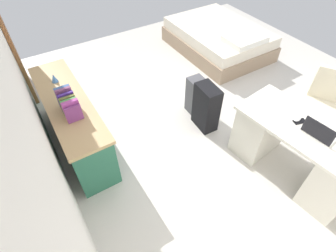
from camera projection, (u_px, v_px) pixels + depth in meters
The scene contains 14 objects.
ground_plane at pixel (207, 106), 4.11m from camera, with size 5.90×5.90×0.00m, color beige.
wall_back at pixel (11, 76), 2.25m from camera, with size 4.90×0.10×2.83m, color silver.
door_wooden at pixel (5, 30), 3.68m from camera, with size 0.88×0.05×2.04m, color brown.
desk at pixel (296, 150), 3.00m from camera, with size 1.51×0.82×0.74m.
office_chair at pixel (321, 109), 3.43m from camera, with size 0.63×0.63×0.94m.
credenza at pixel (73, 122), 3.34m from camera, with size 1.80×0.48×0.74m.
bed at pixel (218, 39), 5.11m from camera, with size 1.90×1.40×0.58m.
suitcase_black at pixel (206, 107), 3.59m from camera, with size 0.36×0.22×0.67m, color black.
suitcase_spare_grey at pixel (198, 98), 3.80m from camera, with size 0.36×0.22×0.57m, color #4C4C51.
laptop at pixel (319, 132), 2.64m from camera, with size 0.33×0.26×0.21m.
computer_mouse at pixel (297, 119), 2.83m from camera, with size 0.06×0.10×0.03m, color white.
cell_phone_by_mouse at pixel (300, 121), 2.82m from camera, with size 0.07×0.14×0.01m, color black.
book_row at pixel (69, 104), 2.85m from camera, with size 0.35×0.17×0.24m.
figurine_small at pixel (54, 78), 3.28m from camera, with size 0.08×0.08×0.11m, color #4C7FBF.
Camera 1 is at (-2.30, 2.15, 2.73)m, focal length 28.24 mm.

